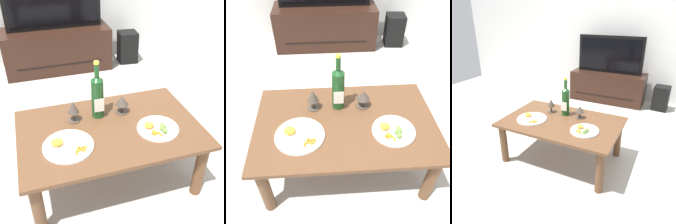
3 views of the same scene
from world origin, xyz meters
TOP-DOWN VIEW (x-y plane):
  - ground_plane at (0.00, 0.00)m, footprint 6.40×6.40m
  - dining_table at (0.00, 0.00)m, footprint 1.11×0.72m
  - tv_stand at (-0.07, 1.84)m, footprint 1.18×0.46m
  - tv_screen at (-0.07, 1.84)m, footprint 1.04×0.05m
  - floor_speaker at (0.78, 1.81)m, footprint 0.24×0.24m
  - wine_bottle at (-0.03, 0.15)m, footprint 0.08×0.08m
  - goblet_left at (-0.20, 0.14)m, footprint 0.08×0.08m
  - goblet_right at (0.13, 0.14)m, footprint 0.09×0.09m
  - dinner_plate_left at (-0.28, -0.10)m, footprint 0.29×0.29m
  - dinner_plate_right at (0.27, -0.10)m, footprint 0.26×0.26m

SIDE VIEW (x-z plane):
  - ground_plane at x=0.00m, z-range 0.00..0.00m
  - floor_speaker at x=0.78m, z-range 0.00..0.37m
  - tv_stand at x=-0.07m, z-range 0.00..0.48m
  - dining_table at x=0.00m, z-range 0.14..0.56m
  - dinner_plate_left at x=-0.28m, z-range 0.41..0.46m
  - dinner_plate_right at x=0.27m, z-range 0.41..0.46m
  - goblet_right at x=0.13m, z-range 0.44..0.57m
  - goblet_left at x=-0.20m, z-range 0.45..0.59m
  - wine_bottle at x=-0.03m, z-range 0.39..0.77m
  - tv_screen at x=-0.07m, z-range 0.48..1.06m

